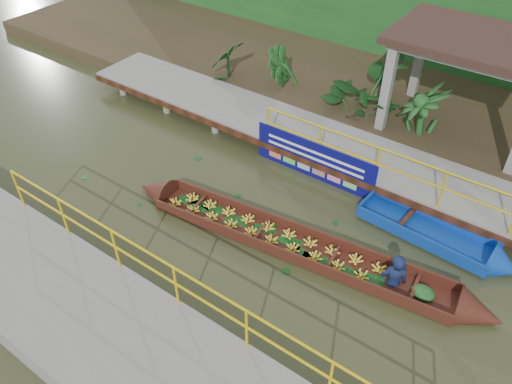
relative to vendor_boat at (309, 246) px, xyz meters
The scene contains 10 objects.
ground 1.89m from the vendor_boat, behind, with size 80.00×80.00×0.00m, color #2E3118.
land_strip 7.72m from the vendor_boat, 104.07° to the left, with size 30.00×8.00×0.45m, color #332B19.
far_dock 3.90m from the vendor_boat, 118.52° to the left, with size 16.00×2.06×1.66m.
near_dock 4.30m from the vendor_boat, 101.77° to the right, with size 18.00×2.40×1.73m.
pavilion 6.89m from the vendor_boat, 79.88° to the left, with size 4.40×3.00×3.00m.
foliage_backdrop 10.32m from the vendor_boat, 100.64° to the left, with size 30.00×0.80×4.00m, color #15431A.
vendor_boat is the anchor object (origin of this frame).
moored_blue_boat 3.47m from the vendor_boat, 35.52° to the left, with size 3.74×1.20×0.88m.
blue_banner 2.83m from the vendor_boat, 118.67° to the left, with size 3.50×0.04×1.09m.
tropical_plants 5.40m from the vendor_boat, 89.34° to the left, with size 14.39×1.39×1.74m.
Camera 1 is at (5.40, -6.99, 8.31)m, focal length 35.00 mm.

